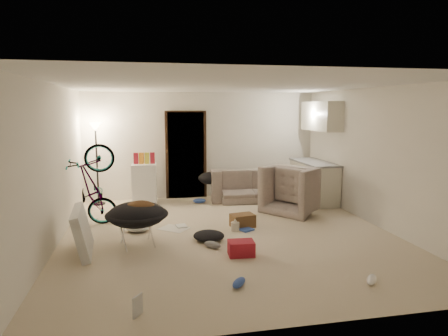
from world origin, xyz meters
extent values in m
cube|color=beige|center=(0.00, 0.00, -0.01)|extent=(5.50, 6.00, 0.02)
cube|color=white|center=(0.00, 0.00, 2.51)|extent=(5.50, 6.00, 0.02)
cube|color=white|center=(0.00, 3.01, 1.25)|extent=(5.50, 0.02, 2.50)
cube|color=white|center=(0.00, -3.01, 1.25)|extent=(5.50, 0.02, 2.50)
cube|color=white|center=(-2.76, 0.00, 1.25)|extent=(0.02, 6.00, 2.50)
cube|color=white|center=(2.76, 0.00, 1.25)|extent=(0.02, 6.00, 2.50)
cube|color=black|center=(-0.40, 2.97, 1.02)|extent=(0.85, 0.10, 2.04)
cube|color=black|center=(-0.40, 2.94, 1.02)|extent=(0.97, 0.04, 2.10)
cylinder|color=black|center=(-2.40, 2.65, 0.01)|extent=(0.28, 0.28, 0.03)
cylinder|color=black|center=(-2.40, 2.65, 0.85)|extent=(0.04, 0.04, 1.70)
cone|color=#FFE0A5|center=(-2.40, 2.65, 1.72)|extent=(0.24, 0.24, 0.18)
cube|color=beige|center=(2.43, 2.00, 0.44)|extent=(0.60, 1.50, 0.88)
cube|color=gray|center=(2.43, 2.00, 0.90)|extent=(0.64, 1.54, 0.04)
cube|color=beige|center=(2.56, 2.00, 1.95)|extent=(0.38, 1.40, 0.65)
imported|color=#394139|center=(1.06, 2.45, 0.28)|extent=(1.94, 0.87, 0.55)
imported|color=#394139|center=(1.77, 1.26, 0.35)|extent=(1.42, 1.45, 0.71)
imported|color=black|center=(-2.30, 0.93, 0.40)|extent=(1.57, 0.75, 0.89)
imported|color=maroon|center=(-1.54, -2.55, 0.01)|extent=(0.28, 0.27, 0.02)
cube|color=white|center=(-1.38, 2.55, 0.45)|extent=(0.55, 0.55, 0.90)
cube|color=maroon|center=(-1.55, 2.55, 1.00)|extent=(0.11, 0.08, 0.30)
cube|color=orange|center=(-1.43, 2.55, 1.00)|extent=(0.12, 0.09, 0.30)
cube|color=gold|center=(-1.31, 2.55, 1.00)|extent=(0.10, 0.07, 0.30)
cube|color=maroon|center=(-1.19, 2.55, 1.00)|extent=(0.10, 0.07, 0.30)
cylinder|color=silver|center=(-1.51, -0.28, 0.22)|extent=(0.64, 0.64, 0.45)
ellipsoid|color=black|center=(-1.51, -0.28, 0.50)|extent=(0.90, 0.90, 0.38)
torus|color=black|center=(-1.51, -0.28, 0.50)|extent=(0.97, 0.97, 0.07)
ellipsoid|color=#4C301A|center=(-1.46, -0.31, 0.61)|extent=(0.50, 0.42, 0.22)
ellipsoid|color=black|center=(0.11, 2.45, 0.54)|extent=(0.65, 0.57, 0.28)
cube|color=silver|center=(-2.30, -0.47, 0.33)|extent=(0.33, 1.03, 0.68)
cube|color=brown|center=(0.34, 0.35, 0.12)|extent=(0.45, 0.36, 0.23)
cube|color=maroon|center=(-0.03, -1.02, 0.11)|extent=(0.39, 0.30, 0.22)
cylinder|color=beige|center=(0.15, 0.16, 0.08)|extent=(0.15, 0.15, 0.15)
cone|color=beige|center=(0.15, 0.16, 0.18)|extent=(0.08, 0.08, 0.07)
cube|color=silver|center=(-0.89, 0.48, 0.00)|extent=(0.61, 0.60, 0.01)
cube|color=#2F4FAC|center=(0.32, 0.17, 0.02)|extent=(0.34, 0.37, 0.03)
cube|color=silver|center=(-0.75, 0.58, 0.01)|extent=(0.21, 0.26, 0.02)
ellipsoid|color=#2F4FAC|center=(-0.18, 2.30, 0.05)|extent=(0.30, 0.13, 0.11)
ellipsoid|color=#2F4FAC|center=(-0.30, -2.02, 0.05)|extent=(0.26, 0.28, 0.10)
ellipsoid|color=slate|center=(-0.39, -0.64, 0.05)|extent=(0.30, 0.28, 0.11)
ellipsoid|color=white|center=(1.31, -2.26, 0.05)|extent=(0.26, 0.29, 0.10)
ellipsoid|color=black|center=(-0.39, -0.28, 0.08)|extent=(0.62, 0.57, 0.16)
ellipsoid|color=black|center=(0.83, 2.55, 0.07)|extent=(0.61, 0.61, 0.14)
ellipsoid|color=silver|center=(-1.52, 0.46, 0.06)|extent=(0.49, 0.45, 0.13)
camera|label=1|loc=(-1.38, -6.43, 2.13)|focal=32.00mm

